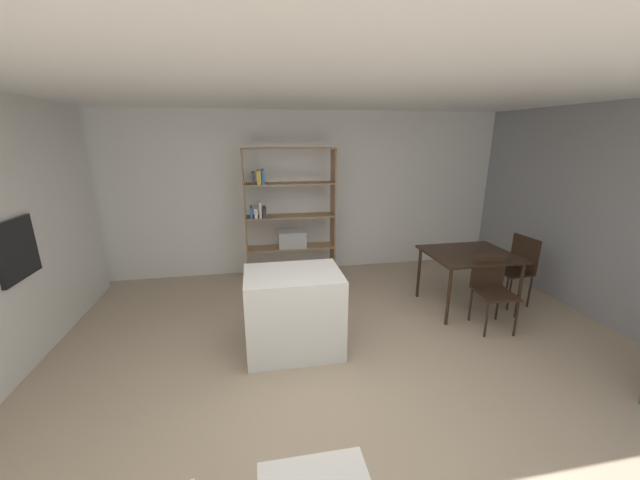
{
  "coord_description": "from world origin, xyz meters",
  "views": [
    {
      "loc": [
        -0.63,
        -2.88,
        2.29
      ],
      "look_at": [
        0.03,
        0.64,
        1.24
      ],
      "focal_mm": 19.94,
      "sensor_mm": 36.0,
      "label": 1
    }
  ],
  "objects_px": {
    "dining_chair_window_side": "(518,264)",
    "dining_table": "(469,258)",
    "dining_chair_near": "(492,284)",
    "kitchen_island": "(294,312)",
    "open_bookshelf": "(287,219)",
    "built_in_oven": "(16,249)"
  },
  "relations": [
    {
      "from": "open_bookshelf",
      "to": "dining_table",
      "type": "xyz_separation_m",
      "value": [
        2.31,
        -1.48,
        -0.3
      ]
    },
    {
      "from": "built_in_oven",
      "to": "dining_chair_window_side",
      "type": "height_order",
      "value": "built_in_oven"
    },
    {
      "from": "kitchen_island",
      "to": "dining_chair_window_side",
      "type": "relative_size",
      "value": 1.06
    },
    {
      "from": "open_bookshelf",
      "to": "built_in_oven",
      "type": "bearing_deg",
      "value": -147.23
    },
    {
      "from": "dining_table",
      "to": "dining_chair_near",
      "type": "xyz_separation_m",
      "value": [
        0.01,
        -0.5,
        -0.17
      ]
    },
    {
      "from": "built_in_oven",
      "to": "dining_chair_near",
      "type": "distance_m",
      "value": 5.16
    },
    {
      "from": "kitchen_island",
      "to": "open_bookshelf",
      "type": "height_order",
      "value": "open_bookshelf"
    },
    {
      "from": "built_in_oven",
      "to": "dining_chair_window_side",
      "type": "relative_size",
      "value": 0.62
    },
    {
      "from": "built_in_oven",
      "to": "dining_table",
      "type": "height_order",
      "value": "built_in_oven"
    },
    {
      "from": "built_in_oven",
      "to": "dining_chair_window_side",
      "type": "distance_m",
      "value": 5.92
    },
    {
      "from": "kitchen_island",
      "to": "dining_chair_window_side",
      "type": "xyz_separation_m",
      "value": [
        3.22,
        0.6,
        0.12
      ]
    },
    {
      "from": "built_in_oven",
      "to": "dining_table",
      "type": "relative_size",
      "value": 0.53
    },
    {
      "from": "dining_chair_window_side",
      "to": "kitchen_island",
      "type": "bearing_deg",
      "value": -85.21
    },
    {
      "from": "dining_chair_window_side",
      "to": "dining_table",
      "type": "bearing_deg",
      "value": -94.99
    },
    {
      "from": "dining_chair_window_side",
      "to": "open_bookshelf",
      "type": "bearing_deg",
      "value": -121.19
    },
    {
      "from": "dining_table",
      "to": "dining_chair_near",
      "type": "height_order",
      "value": "dining_chair_near"
    },
    {
      "from": "dining_chair_window_side",
      "to": "dining_chair_near",
      "type": "height_order",
      "value": "dining_chair_window_side"
    },
    {
      "from": "kitchen_island",
      "to": "open_bookshelf",
      "type": "xyz_separation_m",
      "value": [
        0.14,
        2.07,
        0.55
      ]
    },
    {
      "from": "open_bookshelf",
      "to": "dining_chair_window_side",
      "type": "relative_size",
      "value": 2.21
    },
    {
      "from": "built_in_oven",
      "to": "kitchen_island",
      "type": "distance_m",
      "value": 2.78
    },
    {
      "from": "kitchen_island",
      "to": "dining_table",
      "type": "relative_size",
      "value": 0.91
    },
    {
      "from": "built_in_oven",
      "to": "open_bookshelf",
      "type": "xyz_separation_m",
      "value": [
        2.79,
        1.8,
        -0.23
      ]
    }
  ]
}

